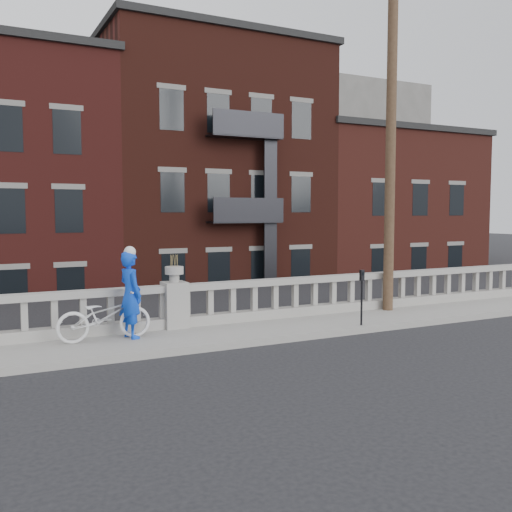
{
  "coord_description": "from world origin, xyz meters",
  "views": [
    {
      "loc": [
        -4.36,
        -8.98,
        2.92
      ],
      "look_at": [
        1.81,
        3.2,
        1.86
      ],
      "focal_mm": 40.0,
      "sensor_mm": 36.0,
      "label": 1
    }
  ],
  "objects": [
    {
      "name": "bicycle",
      "position": [
        -1.8,
        3.32,
        0.68
      ],
      "size": [
        2.04,
        0.78,
        1.06
      ],
      "primitive_type": "imported",
      "rotation": [
        0.0,
        0.0,
        1.61
      ],
      "color": "silver",
      "rests_on": "sidewalk"
    },
    {
      "name": "sidewalk",
      "position": [
        0.0,
        3.0,
        0.07
      ],
      "size": [
        32.0,
        2.2,
        0.15
      ],
      "primitive_type": "cube",
      "color": "gray",
      "rests_on": "ground"
    },
    {
      "name": "lower_level",
      "position": [
        0.56,
        23.04,
        2.63
      ],
      "size": [
        80.0,
        44.0,
        20.8
      ],
      "color": "#605E59",
      "rests_on": "ground"
    },
    {
      "name": "planter_pedestal",
      "position": [
        0.0,
        3.95,
        0.83
      ],
      "size": [
        0.55,
        0.55,
        1.76
      ],
      "color": "gray",
      "rests_on": "sidewalk"
    },
    {
      "name": "utility_pole",
      "position": [
        6.2,
        3.6,
        5.24
      ],
      "size": [
        1.6,
        0.28,
        10.0
      ],
      "color": "#422D1E",
      "rests_on": "sidewalk"
    },
    {
      "name": "ground",
      "position": [
        0.0,
        0.0,
        0.0
      ],
      "size": [
        120.0,
        120.0,
        0.0
      ],
      "primitive_type": "plane",
      "color": "black",
      "rests_on": "ground"
    },
    {
      "name": "parking_meter_c",
      "position": [
        4.17,
        2.15,
        1.0
      ],
      "size": [
        0.1,
        0.09,
        1.36
      ],
      "color": "black",
      "rests_on": "sidewalk"
    },
    {
      "name": "cyclist",
      "position": [
        -1.22,
        3.32,
        1.11
      ],
      "size": [
        0.61,
        0.79,
        1.91
      ],
      "primitive_type": "imported",
      "rotation": [
        0.0,
        0.0,
        1.81
      ],
      "color": "blue",
      "rests_on": "sidewalk"
    },
    {
      "name": "balustrade",
      "position": [
        0.0,
        3.95,
        0.64
      ],
      "size": [
        28.0,
        0.34,
        1.03
      ],
      "color": "gray",
      "rests_on": "sidewalk"
    }
  ]
}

